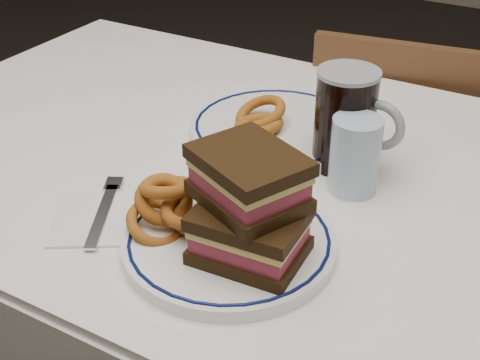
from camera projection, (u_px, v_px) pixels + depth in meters
The scene contains 11 objects.
dining_table at pixel (226, 205), 1.16m from camera, with size 1.27×0.87×0.75m.
chair_far at pixel (394, 177), 1.62m from camera, with size 0.43×0.43×0.82m.
main_plate at pixel (229, 242), 0.88m from camera, with size 0.28×0.28×0.02m.
reuben_sandwich at pixel (249, 206), 0.82m from camera, with size 0.16×0.15×0.14m.
onion_rings_main at pixel (178, 205), 0.89m from camera, with size 0.14×0.13×0.09m.
ketchup_ramekin at pixel (249, 186), 0.95m from camera, with size 0.05×0.05×0.03m.
beer_mug at pixel (347, 119), 1.03m from camera, with size 0.14×0.10×0.16m.
water_glass at pixel (355, 155), 0.98m from camera, with size 0.07×0.07×0.12m, color #ADC4E0.
far_plate at pixel (276, 128), 1.16m from camera, with size 0.30×0.30×0.02m.
onion_rings_far at pixel (260, 118), 1.14m from camera, with size 0.10×0.11×0.06m.
napkin_fork at pixel (103, 216), 0.95m from camera, with size 0.19×0.19×0.01m.
Camera 1 is at (0.50, -0.82, 1.30)m, focal length 50.00 mm.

